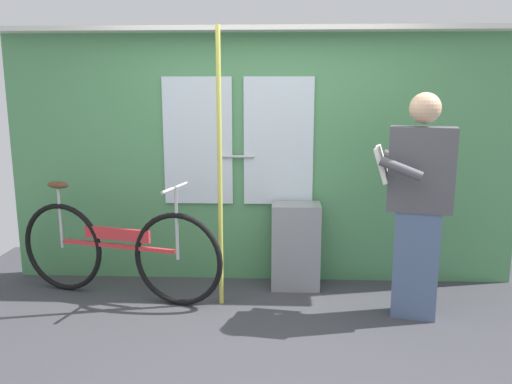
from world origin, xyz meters
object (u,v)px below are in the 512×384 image
object	(u,v)px
bicycle_near_door	(117,250)
passenger_reading_newspaper	(418,202)
trash_bin_by_wall	(296,246)
handrail_pole	(220,171)

from	to	relation	value
bicycle_near_door	passenger_reading_newspaper	size ratio (longest dim) A/B	1.06
passenger_reading_newspaper	bicycle_near_door	bearing A→B (deg)	8.12
passenger_reading_newspaper	trash_bin_by_wall	size ratio (longest dim) A/B	2.26
bicycle_near_door	trash_bin_by_wall	bearing A→B (deg)	26.06
passenger_reading_newspaper	handrail_pole	bearing A→B (deg)	7.94
passenger_reading_newspaper	trash_bin_by_wall	world-z (taller)	passenger_reading_newspaper
passenger_reading_newspaper	handrail_pole	world-z (taller)	handrail_pole
passenger_reading_newspaper	handrail_pole	size ratio (longest dim) A/B	0.78
trash_bin_by_wall	handrail_pole	bearing A→B (deg)	-147.81
bicycle_near_door	trash_bin_by_wall	xyz separation A→B (m)	(1.47, 0.29, -0.03)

